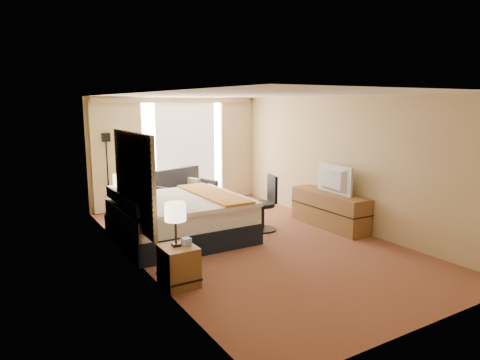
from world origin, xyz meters
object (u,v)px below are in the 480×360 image
media_dresser (329,210)px  lamp_left (175,213)px  nightstand_left (179,266)px  desk_chair (266,206)px  television (331,179)px  bed (180,218)px  lamp_right (121,182)px  floor_lamp (107,157)px  nightstand_right (126,222)px  loveseat (183,195)px

media_dresser → lamp_left: size_ratio=2.98×
nightstand_left → desk_chair: desk_chair is taller
nightstand_left → television: (3.65, 0.99, 0.71)m
media_dresser → bed: size_ratio=0.80×
nightstand_left → lamp_left: 0.74m
nightstand_left → lamp_right: bearing=90.5°
floor_lamp → lamp_right: size_ratio=2.92×
nightstand_right → desk_chair: desk_chair is taller
television → bed: bearing=77.5°
nightstand_right → lamp_left: lamp_left is taller
nightstand_right → television: 4.01m
nightstand_right → nightstand_left: bearing=-90.0°
floor_lamp → media_dresser: bearing=-43.0°
nightstand_left → television: size_ratio=0.56×
nightstand_left → nightstand_right: bearing=90.0°
nightstand_right → television: size_ratio=0.56×
floor_lamp → desk_chair: size_ratio=1.68×
lamp_right → floor_lamp: bearing=84.0°
nightstand_right → lamp_right: size_ratio=0.88×
nightstand_left → loveseat: loveseat is taller
floor_lamp → lamp_left: (-0.19, -4.34, -0.27)m
lamp_left → lamp_right: bearing=90.0°
floor_lamp → lamp_left: size_ratio=3.01×
nightstand_left → media_dresser: bearing=15.8°
media_dresser → floor_lamp: bearing=137.0°
lamp_left → lamp_right: size_ratio=0.97×
nightstand_left → nightstand_right: (0.00, 2.50, 0.00)m
nightstand_right → bed: size_ratio=0.24×
media_dresser → floor_lamp: (-3.53, 3.30, 0.93)m
lamp_right → bed: bearing=-41.8°
nightstand_right → floor_lamp: bearing=84.8°
desk_chair → nightstand_right: bearing=171.8°
media_dresser → lamp_right: bearing=157.7°
media_dresser → television: television is taller
nightstand_left → floor_lamp: 4.47m
nightstand_left → bed: bearing=66.2°
nightstand_right → desk_chair: bearing=-21.6°
media_dresser → lamp_right: lamp_right is taller
bed → lamp_right: bearing=138.2°
nightstand_right → loveseat: (1.81, 1.50, 0.03)m
desk_chair → lamp_left: (-2.50, -1.51, 0.54)m
loveseat → floor_lamp: floor_lamp is taller
bed → floor_lamp: size_ratio=1.24×
media_dresser → television: bearing=-130.6°
nightstand_left → nightstand_right: same height
television → lamp_right: bearing=70.7°
lamp_right → television: 4.00m
lamp_right → television: size_ratio=0.63×
media_dresser → television: 0.64m
nightstand_right → lamp_right: bearing=105.0°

